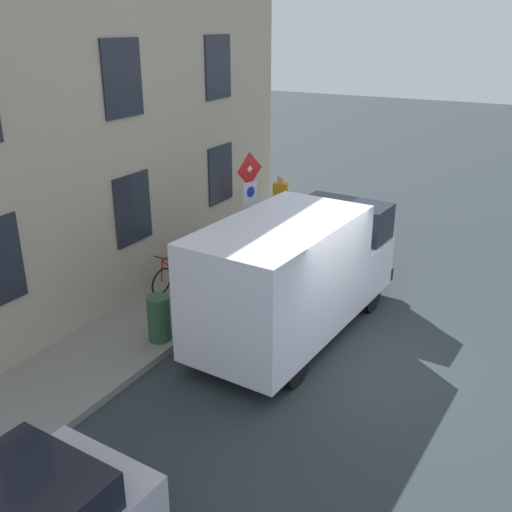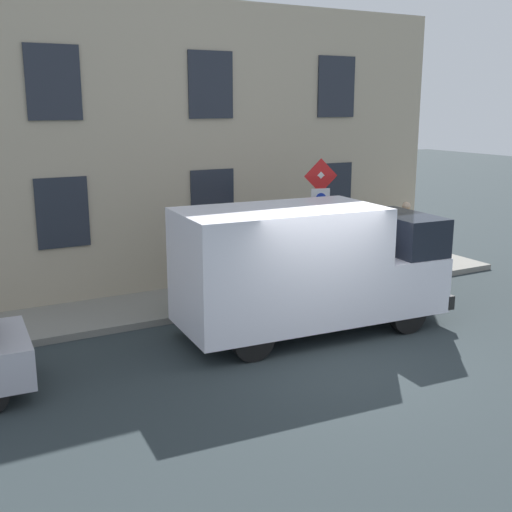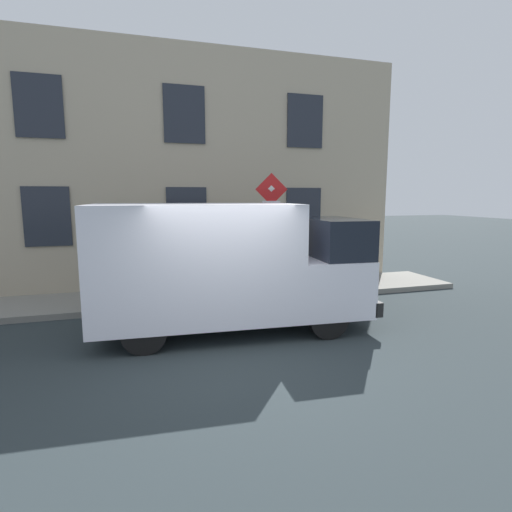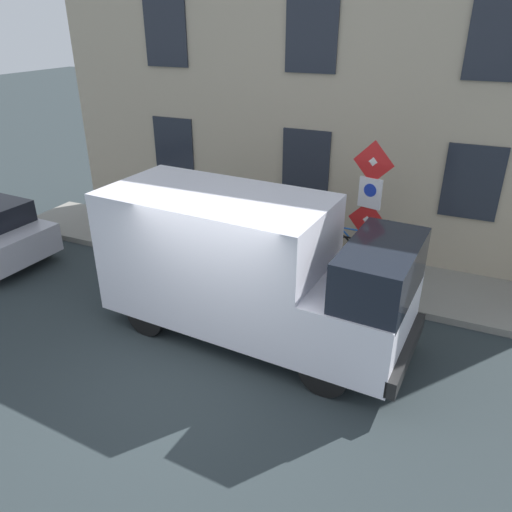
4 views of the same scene
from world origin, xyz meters
name	(u,v)px [view 1 (image 1 of 4)]	position (x,y,z in m)	size (l,w,h in m)	color
ground_plane	(347,355)	(0.00, 0.00, 0.00)	(80.00, 80.00, 0.00)	#283134
sidewalk_slab	(176,306)	(3.95, 0.00, 0.07)	(2.03, 14.70, 0.14)	gray
building_facade	(115,151)	(5.31, 0.00, 3.33)	(0.75, 12.70, 6.66)	#B5A78D
sign_post_stacked	(249,204)	(3.14, -1.84, 2.01)	(0.20, 0.55, 2.93)	#474C47
delivery_van	(295,272)	(1.25, -0.29, 1.33)	(2.34, 5.45, 2.50)	white
bicycle_blue	(197,260)	(4.42, -1.52, 0.51)	(0.46, 1.72, 0.89)	black
bicycle_red	(177,272)	(4.42, -0.71, 0.51)	(0.46, 1.71, 0.89)	black
pedestrian	(280,202)	(4.04, -5.22, 1.07)	(0.45, 0.35, 1.72)	#262B47
litter_bin	(159,318)	(3.29, 1.40, 0.59)	(0.44, 0.44, 0.90)	#2D5133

